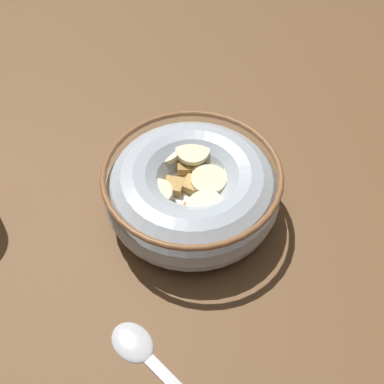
# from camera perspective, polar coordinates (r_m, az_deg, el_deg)

# --- Properties ---
(ground_plane) EXTENTS (1.09, 1.09, 0.02)m
(ground_plane) POSITION_cam_1_polar(r_m,az_deg,el_deg) (0.52, 0.00, -2.77)
(ground_plane) COLOR brown
(cereal_bowl) EXTENTS (0.18, 0.18, 0.06)m
(cereal_bowl) POSITION_cam_1_polar(r_m,az_deg,el_deg) (0.49, 0.00, 0.25)
(cereal_bowl) COLOR #B2BCC6
(cereal_bowl) RESTS_ON ground_plane
(spoon) EXTENTS (0.17, 0.04, 0.01)m
(spoon) POSITION_cam_1_polar(r_m,az_deg,el_deg) (0.43, -4.75, -19.22)
(spoon) COLOR silver
(spoon) RESTS_ON ground_plane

